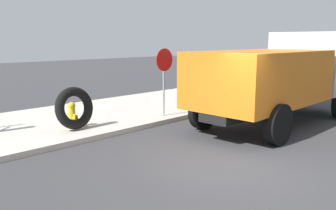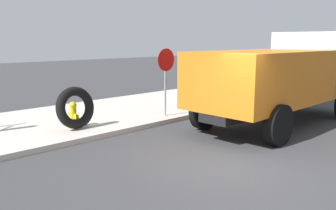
# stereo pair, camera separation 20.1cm
# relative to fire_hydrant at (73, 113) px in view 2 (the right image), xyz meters

# --- Properties ---
(ground_plane) EXTENTS (80.00, 80.00, 0.00)m
(ground_plane) POSITION_rel_fire_hydrant_xyz_m (0.98, -5.27, -0.56)
(ground_plane) COLOR #38383A
(sidewalk_curb) EXTENTS (36.00, 5.00, 0.15)m
(sidewalk_curb) POSITION_rel_fire_hydrant_xyz_m (0.98, 1.23, -0.48)
(sidewalk_curb) COLOR #BCB7AD
(sidewalk_curb) RESTS_ON ground
(fire_hydrant) EXTENTS (0.22, 0.50, 0.76)m
(fire_hydrant) POSITION_rel_fire_hydrant_xyz_m (0.00, 0.00, 0.00)
(fire_hydrant) COLOR yellow
(fire_hydrant) RESTS_ON sidewalk_curb
(loose_tire) EXTENTS (1.25, 0.51, 1.26)m
(loose_tire) POSITION_rel_fire_hydrant_xyz_m (-0.08, -0.28, 0.22)
(loose_tire) COLOR black
(loose_tire) RESTS_ON sidewalk_curb
(stop_sign) EXTENTS (0.76, 0.08, 2.30)m
(stop_sign) POSITION_rel_fire_hydrant_xyz_m (3.09, -0.80, 1.19)
(stop_sign) COLOR gray
(stop_sign) RESTS_ON sidewalk_curb
(dump_truck_orange) EXTENTS (7.01, 2.83, 3.00)m
(dump_truck_orange) POSITION_rel_fire_hydrant_xyz_m (5.54, -3.80, 1.05)
(dump_truck_orange) COLOR orange
(dump_truck_orange) RESTS_ON ground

